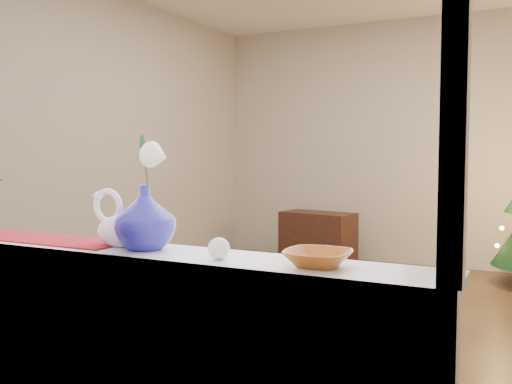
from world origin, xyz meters
TOP-DOWN VIEW (x-y plane):
  - ground at (0.00, 0.00)m, footprint 5.00×5.00m
  - wall_back at (0.00, 2.50)m, footprint 4.50×0.10m
  - wall_front at (0.00, -2.50)m, footprint 4.50×0.10m
  - wall_left at (-2.25, 0.00)m, footprint 0.10×5.00m
  - windowsill at (0.00, -2.37)m, footprint 2.20×0.26m
  - window_frame at (0.00, -2.47)m, footprint 2.22×0.06m
  - runner at (-0.38, -2.37)m, footprint 0.70×0.20m
  - swan at (-0.02, -2.36)m, footprint 0.23×0.14m
  - blue_vase at (0.09, -2.37)m, footprint 0.26×0.26m
  - lily at (0.09, -2.37)m, footprint 0.14×0.08m
  - paperweight at (0.40, -2.41)m, footprint 0.07×0.07m
  - amber_dish at (0.71, -2.38)m, footprint 0.17×0.17m
  - side_table at (-0.91, 1.95)m, footprint 0.84×0.53m

SIDE VIEW (x-z plane):
  - ground at x=0.00m, z-range 0.00..0.00m
  - side_table at x=-0.91m, z-range 0.00..0.59m
  - windowsill at x=0.00m, z-range 0.88..0.92m
  - runner at x=-0.38m, z-range 0.92..0.93m
  - amber_dish at x=0.71m, z-range 0.92..0.96m
  - paperweight at x=0.40m, z-range 0.92..0.99m
  - swan at x=-0.02m, z-range 0.92..1.11m
  - blue_vase at x=0.09m, z-range 0.92..1.17m
  - lily at x=0.09m, z-range 1.17..1.35m
  - wall_back at x=0.00m, z-range 0.00..2.70m
  - wall_front at x=0.00m, z-range 0.00..2.70m
  - wall_left at x=-2.25m, z-range 0.00..2.70m
  - window_frame at x=0.00m, z-range 0.90..2.50m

